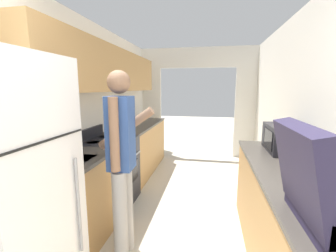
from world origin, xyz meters
name	(u,v)px	position (x,y,z in m)	size (l,w,h in m)	color
wall_left	(86,96)	(-1.27, 2.13, 1.49)	(0.38, 7.14, 2.50)	silver
wall_right	(321,125)	(1.34, 1.77, 1.25)	(0.06, 7.14, 2.50)	silver
wall_far_with_doorway	(197,94)	(0.00, 4.77, 1.45)	(3.03, 0.06, 2.50)	silver
counter_left	(127,158)	(-1.01, 2.84, 0.46)	(0.62, 3.48, 0.92)	#B2844C
counter_right	(292,227)	(1.01, 1.31, 0.46)	(0.62, 2.29, 0.92)	#B2844C
refrigerator	(5,198)	(-0.96, 0.59, 0.90)	(0.74, 0.70, 1.80)	white
range_oven	(110,172)	(-1.01, 2.18, 0.46)	(0.66, 0.77, 1.06)	black
person	(122,161)	(-0.45, 1.30, 0.95)	(0.56, 0.38, 1.75)	#9E9E9E
suitcase	(336,199)	(0.93, 0.60, 1.07)	(0.55, 0.56, 0.52)	#231E38
microwave	(285,138)	(1.12, 2.01, 1.06)	(0.36, 0.53, 0.29)	black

